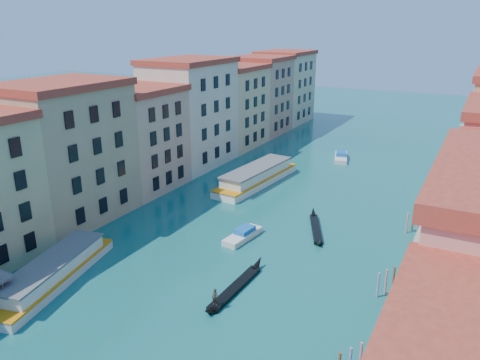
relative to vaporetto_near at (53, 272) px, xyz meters
name	(u,v)px	position (x,y,z in m)	size (l,w,h in m)	color
left_bank_palazzos	(171,122)	(-12.00, 39.44, 8.47)	(12.80, 128.40, 21.00)	#C9B389
quay	(440,214)	(36.00, 39.76, -0.73)	(4.00, 140.00, 1.00)	gray
mooring_poles_right	(359,344)	(33.10, 3.56, 0.07)	(1.44, 54.24, 3.20)	brown
vaporetto_near	(53,272)	(0.00, 0.00, 0.00)	(8.26, 18.89, 2.74)	silver
vaporetto_far	(257,176)	(5.24, 40.74, 0.20)	(6.81, 21.83, 3.19)	white
gondola_fore	(235,286)	(18.63, 8.00, -0.80)	(1.38, 12.81, 2.56)	black
gondola_far	(316,227)	(21.17, 26.89, -0.88)	(5.65, 11.43, 1.71)	black
motorboat_mid	(243,235)	(13.50, 19.69, -0.69)	(2.88, 6.94, 1.40)	silver
motorboat_far	(341,157)	(14.13, 63.01, -0.61)	(4.40, 8.13, 1.61)	silver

